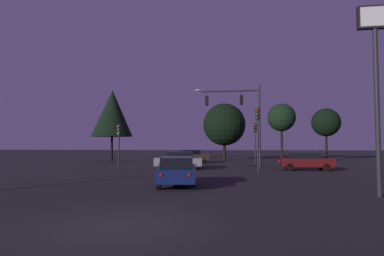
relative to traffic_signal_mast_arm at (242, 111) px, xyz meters
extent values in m
plane|color=black|center=(-4.37, 3.33, -5.20)|extent=(168.00, 168.00, 0.00)
cylinder|color=#232326|center=(1.58, -0.06, -1.38)|extent=(0.20, 0.20, 7.63)
cylinder|color=#232326|center=(-1.08, 0.03, 1.89)|extent=(5.33, 0.30, 0.14)
ellipsoid|color=#F4EACC|center=(-4.04, 0.12, 2.04)|extent=(0.56, 0.28, 0.16)
cylinder|color=#232326|center=(-0.02, -0.01, 1.69)|extent=(0.05, 0.05, 0.40)
cube|color=black|center=(-0.02, -0.01, 1.04)|extent=(0.31, 0.25, 0.90)
sphere|color=red|center=(-0.01, 0.13, 1.32)|extent=(0.18, 0.18, 0.18)
sphere|color=#56380C|center=(-0.01, 0.13, 1.04)|extent=(0.18, 0.18, 0.18)
sphere|color=#0C4219|center=(-0.01, 0.13, 0.76)|extent=(0.18, 0.18, 0.18)
cylinder|color=#232326|center=(-3.21, 0.09, 1.69)|extent=(0.05, 0.05, 0.41)
cube|color=black|center=(-3.21, 0.09, 1.03)|extent=(0.31, 0.25, 0.90)
sphere|color=red|center=(-3.21, 0.23, 1.31)|extent=(0.18, 0.18, 0.18)
sphere|color=#56380C|center=(-3.21, 0.23, 1.03)|extent=(0.18, 0.18, 0.18)
sphere|color=#0C4219|center=(-3.21, 0.23, 0.75)|extent=(0.18, 0.18, 0.18)
cylinder|color=#232326|center=(0.93, -5.16, -3.21)|extent=(0.12, 0.12, 3.99)
cube|color=black|center=(0.93, -5.16, -0.76)|extent=(0.34, 0.30, 0.90)
sphere|color=red|center=(0.90, -5.30, -0.48)|extent=(0.18, 0.18, 0.18)
sphere|color=#56380C|center=(0.90, -5.30, -0.76)|extent=(0.18, 0.18, 0.18)
sphere|color=#0C4219|center=(0.90, -5.30, -1.04)|extent=(0.18, 0.18, 0.18)
cylinder|color=#232326|center=(1.46, 2.85, -3.51)|extent=(0.12, 0.12, 3.38)
cube|color=black|center=(1.46, 2.85, -1.37)|extent=(0.32, 0.26, 0.90)
sphere|color=red|center=(1.45, 2.71, -1.09)|extent=(0.18, 0.18, 0.18)
sphere|color=#56380C|center=(1.45, 2.71, -1.37)|extent=(0.18, 0.18, 0.18)
sphere|color=#0C4219|center=(1.45, 2.71, -1.65)|extent=(0.18, 0.18, 0.18)
cylinder|color=#232326|center=(-10.10, -4.32, -3.76)|extent=(0.12, 0.12, 2.88)
cube|color=black|center=(-10.10, -4.32, -1.87)|extent=(0.32, 0.26, 0.90)
sphere|color=#4C0A0A|center=(-10.11, -4.46, -1.59)|extent=(0.18, 0.18, 0.18)
sphere|color=#56380C|center=(-10.11, -4.46, -1.87)|extent=(0.18, 0.18, 0.18)
sphere|color=#1EE04C|center=(-10.11, -4.46, -2.15)|extent=(0.18, 0.18, 0.18)
cube|color=#0F1947|center=(-4.03, -12.68, -4.54)|extent=(2.31, 4.52, 0.68)
cube|color=black|center=(-4.01, -12.83, -3.94)|extent=(1.85, 2.50, 0.52)
cylinder|color=black|center=(-5.01, -11.34, -4.88)|extent=(0.26, 0.66, 0.64)
cylinder|color=black|center=(-3.33, -11.17, -4.88)|extent=(0.26, 0.66, 0.64)
cylinder|color=black|center=(-4.72, -14.20, -4.88)|extent=(0.26, 0.66, 0.64)
cylinder|color=black|center=(-3.05, -14.03, -4.88)|extent=(0.26, 0.66, 0.64)
sphere|color=red|center=(-4.46, -14.92, -4.44)|extent=(0.14, 0.14, 0.14)
sphere|color=red|center=(-3.15, -14.79, -4.44)|extent=(0.14, 0.14, 0.14)
cube|color=#4C0F0F|center=(5.23, -1.72, -4.54)|extent=(4.42, 2.07, 0.68)
cube|color=black|center=(5.08, -1.71, -3.94)|extent=(2.43, 1.69, 0.52)
cylinder|color=black|center=(6.70, -1.03, -4.88)|extent=(0.65, 0.24, 0.64)
cylinder|color=black|center=(6.59, -2.61, -4.88)|extent=(0.65, 0.24, 0.64)
cylinder|color=black|center=(3.86, -0.84, -4.88)|extent=(0.65, 0.24, 0.64)
cylinder|color=black|center=(3.76, -2.42, -4.88)|extent=(0.65, 0.24, 0.64)
sphere|color=red|center=(3.11, -0.95, -4.44)|extent=(0.14, 0.14, 0.14)
sphere|color=red|center=(3.03, -2.20, -4.44)|extent=(0.14, 0.14, 0.14)
cube|color=gray|center=(-5.59, -1.74, -4.54)|extent=(4.21, 2.17, 0.68)
cube|color=black|center=(-5.44, -1.72, -3.94)|extent=(2.32, 1.77, 0.52)
cylinder|color=black|center=(-6.88, -2.67, -4.88)|extent=(0.65, 0.24, 0.64)
cylinder|color=black|center=(-7.00, -0.99, -4.88)|extent=(0.65, 0.24, 0.64)
cylinder|color=black|center=(-4.19, -2.48, -4.88)|extent=(0.65, 0.24, 0.64)
cylinder|color=black|center=(-4.30, -0.80, -4.88)|extent=(0.65, 0.24, 0.64)
sphere|color=red|center=(-3.50, -2.25, -4.44)|extent=(0.14, 0.14, 0.14)
sphere|color=red|center=(-3.59, -0.93, -4.44)|extent=(0.14, 0.14, 0.14)
cube|color=#473828|center=(-5.56, 7.34, -4.54)|extent=(4.39, 3.51, 0.68)
cube|color=black|center=(-5.69, 7.26, -3.94)|extent=(2.65, 2.40, 0.52)
cylinder|color=black|center=(-4.78, 8.67, -4.88)|extent=(0.66, 0.49, 0.64)
cylinder|color=black|center=(-4.01, 7.29, -4.88)|extent=(0.66, 0.49, 0.64)
cylinder|color=black|center=(-7.11, 7.38, -4.88)|extent=(0.66, 0.49, 0.64)
cylinder|color=black|center=(-6.34, 6.00, -4.88)|extent=(0.66, 0.49, 0.64)
sphere|color=red|center=(-7.63, 6.90, -4.44)|extent=(0.14, 0.14, 0.14)
sphere|color=red|center=(-7.03, 5.81, -4.44)|extent=(0.14, 0.14, 0.14)
cylinder|color=#232326|center=(4.92, -15.38, -1.63)|extent=(0.20, 0.20, 7.14)
cube|color=black|center=(4.92, -15.38, 2.44)|extent=(1.41, 0.31, 1.00)
cube|color=white|center=(4.92, -15.52, 2.44)|extent=(1.23, 0.07, 0.84)
cylinder|color=black|center=(-1.67, 14.19, -3.78)|extent=(0.43, 0.43, 2.85)
sphere|color=black|center=(-1.67, 14.19, -0.34)|extent=(5.74, 5.74, 5.74)
cylinder|color=black|center=(12.19, 15.95, -3.29)|extent=(0.30, 0.30, 3.82)
sphere|color=black|center=(12.19, 15.95, -0.04)|extent=(3.85, 3.85, 3.85)
cylinder|color=black|center=(-15.84, 9.79, -3.62)|extent=(0.29, 0.29, 3.16)
cone|color=black|center=(-15.84, 9.79, 0.92)|extent=(5.18, 5.18, 5.92)
cylinder|color=black|center=(6.03, 14.71, -2.96)|extent=(0.32, 0.32, 4.48)
sphere|color=black|center=(6.03, 14.71, 0.60)|extent=(3.77, 3.77, 3.77)
camera|label=1|loc=(-1.45, -29.68, -2.99)|focal=30.11mm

